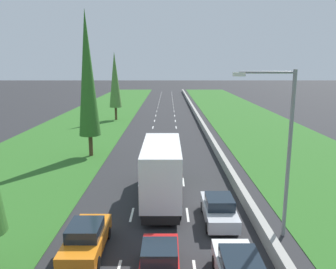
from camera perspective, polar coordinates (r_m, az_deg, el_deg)
ground_plane at (r=59.21m, az=-0.60°, el=2.81°), size 300.00×300.00×0.00m
grass_verge_left at (r=60.65m, az=-12.66°, el=2.75°), size 14.00×140.00×0.04m
grass_verge_right at (r=60.80m, az=13.06°, el=2.76°), size 14.00×140.00×0.04m
median_barrier at (r=59.37m, az=4.91°, el=3.20°), size 0.44×120.00×0.85m
lane_markings at (r=59.21m, az=-0.60°, el=2.81°), size 3.64×116.00×0.01m
red_hatchback_centre_lane at (r=15.52m, az=-1.50°, el=-20.86°), size 1.74×3.90×1.72m
white_box_truck_centre_lane at (r=23.04m, az=-1.14°, el=-5.98°), size 2.46×9.40×4.18m
orange_sedan_left_lane at (r=17.75m, az=-13.88°, el=-16.83°), size 1.82×4.50×1.64m
silver_sedan_right_lane at (r=20.56m, az=8.58°, el=-12.47°), size 1.82×4.50×1.64m
poplar_tree_second at (r=34.34m, az=-13.70°, el=9.98°), size 2.16×2.16×14.57m
poplar_tree_third at (r=57.34m, az=-9.15°, el=9.17°), size 2.09×2.09×11.44m
street_light_mast at (r=18.38m, az=18.97°, el=-1.37°), size 3.20×0.28×9.00m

